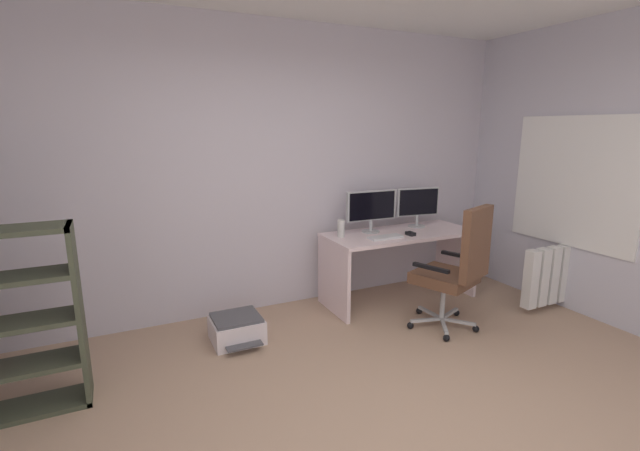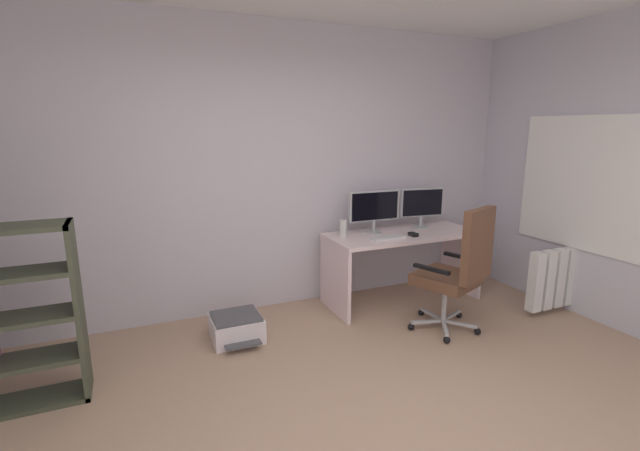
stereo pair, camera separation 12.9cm
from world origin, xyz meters
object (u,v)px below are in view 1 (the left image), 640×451
monitor_secondary (418,204)px  office_chair (457,266)px  keyboard (385,237)px  desk (400,250)px  computer_mouse (410,234)px  desktop_speaker (341,228)px  radiator (556,274)px  monitor_main (371,207)px  printer (237,329)px

monitor_secondary → office_chair: monitor_secondary is taller
monitor_secondary → keyboard: bearing=-154.8°
monitor_secondary → keyboard: 0.69m
desk → monitor_secondary: bearing=23.3°
monitor_secondary → computer_mouse: monitor_secondary is taller
desktop_speaker → radiator: bearing=-25.8°
desk → monitor_secondary: 0.55m
monitor_secondary → keyboard: (-0.59, -0.28, -0.24)m
monitor_main → office_chair: size_ratio=0.49×
monitor_secondary → radiator: (0.98, -0.98, -0.63)m
office_chair → radiator: 1.29m
radiator → desktop_speaker: bearing=154.2°
desk → radiator: bearing=-33.4°
monitor_secondary → computer_mouse: 0.48m
desk → printer: desk is taller
keyboard → radiator: size_ratio=0.41×
keyboard → office_chair: size_ratio=0.30×
monitor_secondary → printer: (-2.09, -0.31, -0.87)m
desk → monitor_secondary: size_ratio=3.22×
computer_mouse → radiator: size_ratio=0.12×
office_chair → radiator: size_ratio=1.36×
monitor_secondary → desktop_speaker: monitor_secondary is taller
printer → desk: bearing=5.8°
keyboard → desktop_speaker: size_ratio=2.00×
desktop_speaker → printer: (-1.13, -0.27, -0.70)m
radiator → monitor_secondary: bearing=134.9°
desk → monitor_secondary: (0.31, 0.13, 0.44)m
desk → printer: 1.84m
computer_mouse → radiator: bearing=-31.1°
office_chair → printer: size_ratio=2.43×
monitor_main → radiator: size_ratio=0.67×
keyboard → printer: keyboard is taller
monitor_main → printer: 1.77m
monitor_main → radiator: bearing=-32.2°
monitor_main → desktop_speaker: size_ratio=3.27×
desktop_speaker → office_chair: (0.67, -0.89, -0.22)m
desk → monitor_main: monitor_main is taller
keyboard → radiator: (1.57, -0.71, -0.39)m
monitor_main → office_chair: 1.06m
radiator → computer_mouse: bearing=151.4°
monitor_secondary → radiator: size_ratio=0.58×
desk → monitor_main: 0.54m
radiator → office_chair: bearing=178.1°
monitor_secondary → printer: monitor_secondary is taller
office_chair → desk: bearing=91.6°
computer_mouse → printer: computer_mouse is taller
monitor_main → printer: monitor_main is taller
monitor_secondary → keyboard: size_ratio=1.43×
office_chair → monitor_secondary: bearing=73.1°
monitor_secondary → computer_mouse: (-0.30, -0.29, -0.23)m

